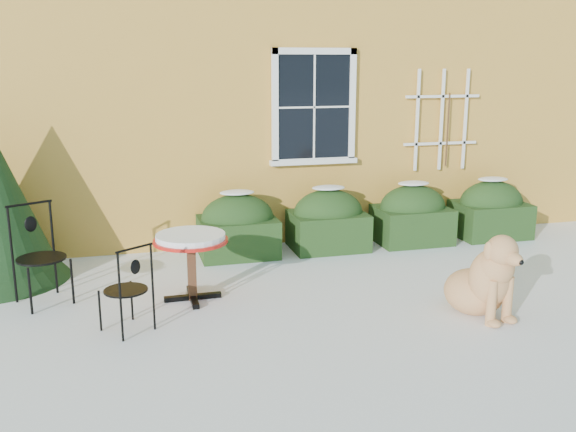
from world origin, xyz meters
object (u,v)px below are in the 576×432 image
object	(u,v)px
patio_chair_far	(39,254)
dog	(485,281)
patio_chair_near	(128,288)
bistro_table	(191,245)

from	to	relation	value
patio_chair_far	dog	size ratio (longest dim) A/B	1.03
patio_chair_near	patio_chair_far	distance (m)	1.41
patio_chair_near	patio_chair_far	size ratio (longest dim) A/B	0.82
bistro_table	dog	world-z (taller)	dog
dog	patio_chair_far	bearing A→B (deg)	148.50
patio_chair_near	dog	distance (m)	3.63
bistro_table	dog	bearing A→B (deg)	-23.57
dog	patio_chair_near	bearing A→B (deg)	159.59
bistro_table	dog	size ratio (longest dim) A/B	0.77
bistro_table	patio_chair_far	distance (m)	1.65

